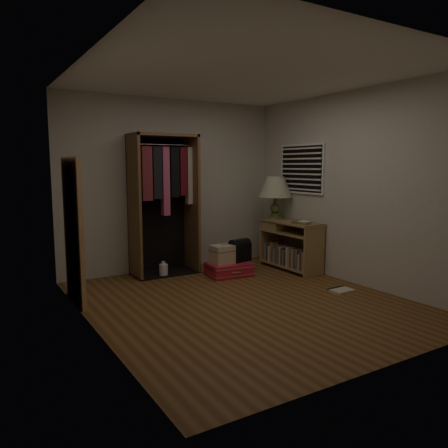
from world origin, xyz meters
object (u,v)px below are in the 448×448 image
Objects in this scene: pink_suitcase at (229,269)px; black_bag at (240,250)px; table_lamp at (275,188)px; floor_mirror at (74,231)px; white_jug at (163,270)px; train_case at (224,254)px; console_bookshelf at (289,244)px; open_wardrobe at (164,192)px.

pink_suitcase is 1.99× the size of black_bag.
pink_suitcase is 1.58m from table_lamp.
floor_mirror reaches higher than white_jug.
black_bag is at bearing -6.65° from train_case.
table_lamp is at bearing 6.32° from black_bag.
black_bag is at bearing -163.78° from table_lamp.
console_bookshelf is 0.66× the size of floor_mirror.
table_lamp is at bearing 89.27° from console_bookshelf.
train_case is (-0.05, 0.05, 0.23)m from pink_suitcase.
pink_suitcase is 0.24m from train_case.
table_lamp is (1.10, 0.23, 0.92)m from train_case.
table_lamp is (3.24, 0.40, 0.40)m from floor_mirror.
white_jug is (-0.83, 0.47, -0.00)m from pink_suitcase.
black_bag is (-0.84, 0.12, -0.03)m from console_bookshelf.
floor_mirror is 2.38× the size of table_lamp.
train_case is 1.45m from table_lamp.
open_wardrobe is 3.06× the size of pink_suitcase.
open_wardrobe reaches higher than white_jug.
table_lamp is 2.21m from white_jug.
open_wardrobe reaches higher than console_bookshelf.
black_bag is at bearing 3.81° from floor_mirror.
train_case is at bearing 144.15° from pink_suitcase.
black_bag is at bearing -33.28° from open_wardrobe.
table_lamp reaches higher than black_bag.
console_bookshelf is 1.98m from white_jug.
floor_mirror reaches higher than table_lamp.
train_case is at bearing -41.30° from open_wardrobe.
floor_mirror is at bearing -170.99° from pink_suitcase.
table_lamp is (0.00, 0.36, 0.85)m from console_bookshelf.
console_bookshelf is 1.10m from train_case.
console_bookshelf is 2.09m from open_wardrobe.
floor_mirror is at bearing 173.91° from black_bag.
console_bookshelf reaches higher than pink_suitcase.
pink_suitcase is at bearing 178.15° from black_bag.
pink_suitcase is at bearing 175.21° from console_bookshelf.
train_case is 1.82× the size of white_jug.
floor_mirror is 5.05× the size of black_bag.
black_bag is at bearing 172.10° from console_bookshelf.
floor_mirror is at bearing -172.89° from table_lamp.
table_lamp is at bearing -11.75° from open_wardrobe.
open_wardrobe is at bearing 168.25° from table_lamp.
console_bookshelf is at bearing 0.78° from floor_mirror.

